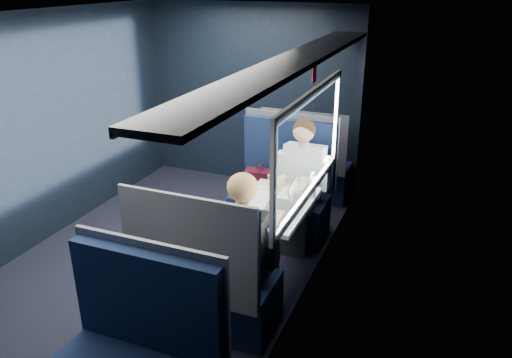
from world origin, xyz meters
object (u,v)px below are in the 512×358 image
at_px(seat_row_front, 307,167).
at_px(bottle_small, 312,186).
at_px(seat_bay_far, 207,283).
at_px(woman, 246,243).
at_px(table, 270,211).
at_px(cup, 303,183).
at_px(laptop, 287,202).
at_px(seat_bay_near, 281,195).
at_px(man, 301,178).

relative_size(seat_row_front, bottle_small, 5.01).
height_order(seat_bay_far, woman, woman).
bearing_deg(table, cup, 69.05).
height_order(table, seat_bay_far, seat_bay_far).
bearing_deg(cup, bottle_small, -51.43).
relative_size(seat_row_front, woman, 0.88).
bearing_deg(seat_bay_far, woman, 33.82).
relative_size(woman, cup, 13.73).
bearing_deg(laptop, woman, -100.11).
xyz_separation_m(table, laptop, (0.18, -0.07, 0.15)).
height_order(table, woman, woman).
height_order(table, seat_row_front, seat_row_front).
xyz_separation_m(seat_bay_near, seat_row_front, (0.01, 0.92, -0.01)).
distance_m(seat_bay_near, man, 0.43).
xyz_separation_m(table, seat_bay_far, (-0.18, -0.87, -0.25)).
height_order(seat_row_front, bottle_small, seat_row_front).
distance_m(seat_bay_near, bottle_small, 0.88).
height_order(bottle_small, cup, bottle_small).
bearing_deg(table, seat_bay_far, -101.78).
relative_size(table, cup, 10.38).
bearing_deg(man, seat_bay_far, -99.03).
height_order(seat_bay_near, man, man).
xyz_separation_m(seat_bay_far, laptop, (0.36, 0.81, 0.40)).
height_order(seat_bay_near, laptop, seat_bay_near).
xyz_separation_m(table, bottle_small, (0.30, 0.28, 0.18)).
xyz_separation_m(seat_row_front, man, (0.25, -1.10, 0.31)).
bearing_deg(bottle_small, man, 118.67).
xyz_separation_m(table, seat_bay_near, (-0.19, 0.87, -0.24)).
distance_m(man, laptop, 0.78).
bearing_deg(man, seat_row_front, 102.83).
xyz_separation_m(seat_bay_near, laptop, (0.37, -0.94, 0.39)).
bearing_deg(seat_bay_near, table, -77.66).
bearing_deg(seat_bay_far, bottle_small, 67.40).
distance_m(seat_bay_far, laptop, 0.97).
height_order(seat_bay_far, laptop, seat_bay_far).
bearing_deg(bottle_small, seat_row_front, 107.55).
xyz_separation_m(seat_bay_near, woman, (0.26, -1.58, 0.31)).
bearing_deg(laptop, man, 98.42).
distance_m(bottle_small, cup, 0.21).
bearing_deg(cup, table, -110.95).
bearing_deg(cup, woman, -95.03).
xyz_separation_m(woman, cup, (0.10, 1.15, 0.06)).
relative_size(seat_bay_near, seat_row_front, 1.09).
xyz_separation_m(seat_bay_far, woman, (0.25, 0.17, 0.31)).
distance_m(seat_bay_near, woman, 1.63).
xyz_separation_m(table, seat_row_front, (-0.18, 1.80, -0.25)).
distance_m(seat_row_front, woman, 2.54).
bearing_deg(man, laptop, -81.58).
relative_size(laptop, bottle_small, 1.59).
distance_m(man, cup, 0.29).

